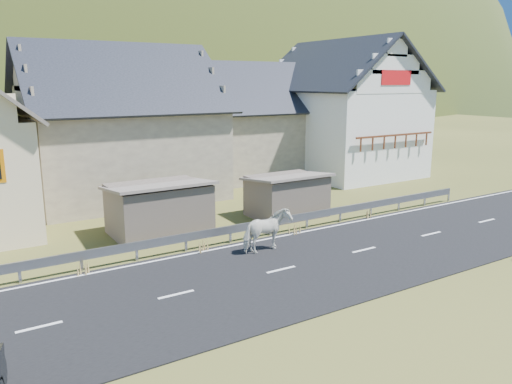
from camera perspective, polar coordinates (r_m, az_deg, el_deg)
ground at (r=17.92m, az=2.88°, el=-8.97°), size 160.00×160.00×0.00m
road at (r=17.92m, az=2.88°, el=-8.91°), size 60.00×7.00×0.04m
lane_markings at (r=17.91m, az=2.88°, el=-8.84°), size 60.00×6.60×0.01m
guardrail at (r=20.70m, az=-2.95°, el=-4.35°), size 28.10×0.09×0.75m
shed_left at (r=22.21m, az=-11.04°, el=-1.96°), size 4.30×3.30×2.40m
shed_right at (r=24.81m, az=3.52°, el=-0.47°), size 3.80×2.90×2.20m
house_stone_a at (r=29.97m, az=-15.47°, el=8.37°), size 10.80×9.80×8.90m
house_stone_b at (r=35.92m, az=-0.79°, el=8.79°), size 9.80×8.80×8.10m
house_white at (r=37.03m, az=9.77°, el=10.01°), size 8.80×10.80×9.70m
horse at (r=19.50m, az=1.25°, el=-4.45°), size 1.08×2.05×1.67m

